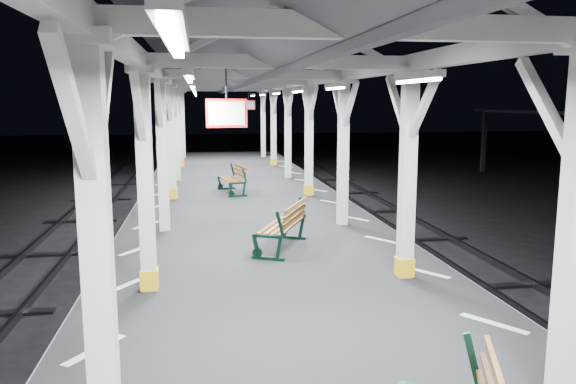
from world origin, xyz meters
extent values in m
cube|color=black|center=(0.00, 0.00, 0.50)|extent=(6.00, 50.00, 1.00)
cube|color=silver|center=(-2.45, 0.00, 1.00)|extent=(1.00, 48.00, 0.01)
cube|color=silver|center=(2.45, 0.00, 1.00)|extent=(1.00, 48.00, 0.01)
cube|color=silver|center=(-2.00, -2.00, 2.60)|extent=(0.22, 0.22, 3.20)
cube|color=silver|center=(-2.00, -2.00, 4.26)|extent=(0.40, 0.40, 0.12)
cube|color=silver|center=(-2.00, -1.45, 3.75)|extent=(0.10, 0.99, 0.99)
cube|color=silver|center=(-2.00, -2.55, 3.75)|extent=(0.10, 0.99, 0.99)
cube|color=silver|center=(-2.00, 2.00, 2.60)|extent=(0.22, 0.22, 3.20)
cube|color=silver|center=(-2.00, 2.00, 4.26)|extent=(0.40, 0.40, 0.12)
cube|color=yellow|center=(-2.00, 2.00, 1.18)|extent=(0.26, 0.26, 0.30)
cube|color=silver|center=(-2.00, 2.55, 3.75)|extent=(0.10, 0.99, 0.99)
cube|color=silver|center=(-2.00, 1.45, 3.75)|extent=(0.10, 0.99, 0.99)
cube|color=silver|center=(-2.00, 6.00, 2.60)|extent=(0.22, 0.22, 3.20)
cube|color=silver|center=(-2.00, 6.00, 4.26)|extent=(0.40, 0.40, 0.12)
cube|color=silver|center=(-2.00, 6.55, 3.75)|extent=(0.10, 0.99, 0.99)
cube|color=silver|center=(-2.00, 5.45, 3.75)|extent=(0.10, 0.99, 0.99)
cube|color=silver|center=(-2.00, 10.00, 2.60)|extent=(0.22, 0.22, 3.20)
cube|color=silver|center=(-2.00, 10.00, 4.26)|extent=(0.40, 0.40, 0.12)
cube|color=yellow|center=(-2.00, 10.00, 1.18)|extent=(0.26, 0.26, 0.30)
cube|color=silver|center=(-2.00, 10.55, 3.75)|extent=(0.10, 0.99, 0.99)
cube|color=silver|center=(-2.00, 9.45, 3.75)|extent=(0.10, 0.99, 0.99)
cube|color=silver|center=(-2.00, 14.00, 2.60)|extent=(0.22, 0.22, 3.20)
cube|color=silver|center=(-2.00, 14.00, 4.26)|extent=(0.40, 0.40, 0.12)
cube|color=silver|center=(-2.00, 14.55, 3.75)|extent=(0.10, 0.99, 0.99)
cube|color=silver|center=(-2.00, 13.45, 3.75)|extent=(0.10, 0.99, 0.99)
cube|color=silver|center=(-2.00, 18.00, 2.60)|extent=(0.22, 0.22, 3.20)
cube|color=silver|center=(-2.00, 18.00, 4.26)|extent=(0.40, 0.40, 0.12)
cube|color=yellow|center=(-2.00, 18.00, 1.18)|extent=(0.26, 0.26, 0.30)
cube|color=silver|center=(-2.00, 18.55, 3.75)|extent=(0.10, 0.99, 0.99)
cube|color=silver|center=(-2.00, 17.45, 3.75)|extent=(0.10, 0.99, 0.99)
cube|color=silver|center=(-2.00, 22.00, 2.60)|extent=(0.22, 0.22, 3.20)
cube|color=silver|center=(-2.00, 22.00, 4.26)|extent=(0.40, 0.40, 0.12)
cube|color=silver|center=(-2.00, 22.55, 3.75)|extent=(0.10, 0.99, 0.99)
cube|color=silver|center=(-2.00, 21.45, 3.75)|extent=(0.10, 0.99, 0.99)
cube|color=silver|center=(2.00, -2.00, 2.60)|extent=(0.22, 0.22, 3.20)
cube|color=silver|center=(2.00, -1.45, 3.75)|extent=(0.10, 0.99, 0.99)
cube|color=silver|center=(2.00, 2.00, 2.60)|extent=(0.22, 0.22, 3.20)
cube|color=silver|center=(2.00, 2.00, 4.26)|extent=(0.40, 0.40, 0.12)
cube|color=yellow|center=(2.00, 2.00, 1.18)|extent=(0.26, 0.26, 0.30)
cube|color=silver|center=(2.00, 2.55, 3.75)|extent=(0.10, 0.99, 0.99)
cube|color=silver|center=(2.00, 1.45, 3.75)|extent=(0.10, 0.99, 0.99)
cube|color=silver|center=(2.00, 6.00, 2.60)|extent=(0.22, 0.22, 3.20)
cube|color=silver|center=(2.00, 6.00, 4.26)|extent=(0.40, 0.40, 0.12)
cube|color=silver|center=(2.00, 6.55, 3.75)|extent=(0.10, 0.99, 0.99)
cube|color=silver|center=(2.00, 5.45, 3.75)|extent=(0.10, 0.99, 0.99)
cube|color=silver|center=(2.00, 10.00, 2.60)|extent=(0.22, 0.22, 3.20)
cube|color=silver|center=(2.00, 10.00, 4.26)|extent=(0.40, 0.40, 0.12)
cube|color=yellow|center=(2.00, 10.00, 1.18)|extent=(0.26, 0.26, 0.30)
cube|color=silver|center=(2.00, 10.55, 3.75)|extent=(0.10, 0.99, 0.99)
cube|color=silver|center=(2.00, 9.45, 3.75)|extent=(0.10, 0.99, 0.99)
cube|color=silver|center=(2.00, 14.00, 2.60)|extent=(0.22, 0.22, 3.20)
cube|color=silver|center=(2.00, 14.00, 4.26)|extent=(0.40, 0.40, 0.12)
cube|color=silver|center=(2.00, 14.55, 3.75)|extent=(0.10, 0.99, 0.99)
cube|color=silver|center=(2.00, 13.45, 3.75)|extent=(0.10, 0.99, 0.99)
cube|color=silver|center=(2.00, 18.00, 2.60)|extent=(0.22, 0.22, 3.20)
cube|color=silver|center=(2.00, 18.00, 4.26)|extent=(0.40, 0.40, 0.12)
cube|color=yellow|center=(2.00, 18.00, 1.18)|extent=(0.26, 0.26, 0.30)
cube|color=silver|center=(2.00, 18.55, 3.75)|extent=(0.10, 0.99, 0.99)
cube|color=silver|center=(2.00, 17.45, 3.75)|extent=(0.10, 0.99, 0.99)
cube|color=silver|center=(2.00, 22.00, 2.60)|extent=(0.22, 0.22, 3.20)
cube|color=silver|center=(2.00, 22.00, 4.26)|extent=(0.40, 0.40, 0.12)
cube|color=silver|center=(2.00, 22.55, 3.75)|extent=(0.10, 0.99, 0.99)
cube|color=silver|center=(2.00, 21.45, 3.75)|extent=(0.10, 0.99, 0.99)
cube|color=silver|center=(-2.00, 0.00, 4.38)|extent=(0.18, 48.00, 0.24)
cube|color=silver|center=(2.00, 0.00, 4.38)|extent=(0.18, 48.00, 0.24)
cube|color=silver|center=(0.00, -2.00, 4.38)|extent=(4.20, 0.14, 0.20)
cube|color=silver|center=(0.00, 2.00, 4.38)|extent=(4.20, 0.14, 0.20)
cube|color=silver|center=(0.00, 6.00, 4.38)|extent=(4.20, 0.14, 0.20)
cube|color=silver|center=(0.00, 10.00, 4.38)|extent=(4.20, 0.14, 0.20)
cube|color=silver|center=(0.00, 14.00, 4.38)|extent=(4.20, 0.14, 0.20)
cube|color=silver|center=(0.00, 18.00, 4.38)|extent=(4.20, 0.14, 0.20)
cube|color=silver|center=(0.00, 22.00, 4.38)|extent=(4.20, 0.14, 0.20)
cube|color=#4D5055|center=(1.30, 0.00, 4.92)|extent=(2.80, 49.00, 1.45)
cube|color=silver|center=(-1.30, -4.00, 4.10)|extent=(0.10, 1.35, 0.08)
cube|color=white|center=(-1.30, -4.00, 4.05)|extent=(0.05, 1.25, 0.05)
cube|color=silver|center=(-1.30, 0.00, 4.10)|extent=(0.10, 1.35, 0.08)
cube|color=white|center=(-1.30, 0.00, 4.05)|extent=(0.05, 1.25, 0.05)
cube|color=silver|center=(-1.30, 4.00, 4.10)|extent=(0.10, 1.35, 0.08)
cube|color=white|center=(-1.30, 4.00, 4.05)|extent=(0.05, 1.25, 0.05)
cube|color=silver|center=(-1.30, 8.00, 4.10)|extent=(0.10, 1.35, 0.08)
cube|color=white|center=(-1.30, 8.00, 4.05)|extent=(0.05, 1.25, 0.05)
cube|color=silver|center=(-1.30, 12.00, 4.10)|extent=(0.10, 1.35, 0.08)
cube|color=white|center=(-1.30, 12.00, 4.05)|extent=(0.05, 1.25, 0.05)
cube|color=silver|center=(-1.30, 16.00, 4.10)|extent=(0.10, 1.35, 0.08)
cube|color=white|center=(-1.30, 16.00, 4.05)|extent=(0.05, 1.25, 0.05)
cube|color=silver|center=(-1.30, 20.00, 4.10)|extent=(0.10, 1.35, 0.08)
cube|color=white|center=(-1.30, 20.00, 4.05)|extent=(0.05, 1.25, 0.05)
cube|color=silver|center=(1.30, 0.00, 4.10)|extent=(0.10, 1.35, 0.08)
cube|color=white|center=(1.30, 0.00, 4.05)|extent=(0.05, 1.25, 0.05)
cube|color=silver|center=(1.30, 4.00, 4.10)|extent=(0.10, 1.35, 0.08)
cube|color=white|center=(1.30, 4.00, 4.05)|extent=(0.05, 1.25, 0.05)
cube|color=silver|center=(1.30, 8.00, 4.10)|extent=(0.10, 1.35, 0.08)
cube|color=white|center=(1.30, 8.00, 4.05)|extent=(0.05, 1.25, 0.05)
cube|color=silver|center=(1.30, 12.00, 4.10)|extent=(0.10, 1.35, 0.08)
cube|color=white|center=(1.30, 12.00, 4.05)|extent=(0.05, 1.25, 0.05)
cube|color=silver|center=(1.30, 16.00, 4.10)|extent=(0.10, 1.35, 0.08)
cube|color=white|center=(1.30, 16.00, 4.05)|extent=(0.05, 1.25, 0.05)
cube|color=silver|center=(1.30, 20.00, 4.10)|extent=(0.10, 1.35, 0.08)
cube|color=white|center=(1.30, 20.00, 4.05)|extent=(0.05, 1.25, 0.05)
cylinder|color=black|center=(-0.87, 0.63, 4.02)|extent=(0.02, 0.02, 0.36)
cube|color=red|center=(-0.87, 0.63, 3.67)|extent=(0.50, 0.03, 0.35)
cube|color=white|center=(-0.87, 0.63, 3.67)|extent=(0.44, 0.04, 0.29)
cylinder|color=black|center=(0.64, 14.78, 4.02)|extent=(0.02, 0.02, 0.36)
cube|color=red|center=(0.64, 14.78, 3.67)|extent=(0.50, 0.03, 0.35)
cube|color=white|center=(0.64, 14.78, 3.67)|extent=(0.44, 0.05, 0.29)
cube|color=black|center=(14.00, 22.00, 1.65)|extent=(0.20, 0.20, 3.30)
sphere|color=silver|center=(14.00, 16.00, 3.22)|extent=(0.20, 0.20, 0.20)
sphere|color=silver|center=(14.00, 22.00, 3.22)|extent=(0.20, 0.20, 0.20)
cube|color=black|center=(0.91, -2.38, 1.75)|extent=(0.19, 0.12, 0.49)
cube|color=black|center=(-0.04, 3.33, 1.03)|extent=(0.58, 0.31, 0.06)
cube|color=black|center=(-0.25, 3.42, 1.23)|extent=(0.16, 0.11, 0.47)
cube|color=black|center=(0.14, 3.24, 1.23)|extent=(0.15, 0.10, 0.47)
cube|color=black|center=(0.16, 3.24, 1.68)|extent=(0.17, 0.11, 0.44)
cube|color=black|center=(0.63, 4.80, 1.03)|extent=(0.58, 0.31, 0.06)
cube|color=black|center=(0.42, 4.89, 1.23)|extent=(0.16, 0.11, 0.47)
cube|color=black|center=(0.81, 4.72, 1.23)|extent=(0.15, 0.10, 0.47)
cube|color=black|center=(0.83, 4.71, 1.68)|extent=(0.17, 0.11, 0.44)
cube|color=brown|center=(0.11, 4.15, 1.46)|extent=(0.72, 1.44, 0.04)
cube|color=brown|center=(0.23, 4.09, 1.46)|extent=(0.72, 1.44, 0.04)
cube|color=brown|center=(0.35, 4.04, 1.46)|extent=(0.72, 1.44, 0.04)
cube|color=brown|center=(0.47, 3.99, 1.46)|extent=(0.72, 1.44, 0.04)
cube|color=brown|center=(0.53, 3.96, 1.60)|extent=(0.68, 1.42, 0.10)
cube|color=brown|center=(0.55, 3.95, 1.73)|extent=(0.68, 1.42, 0.10)
cube|color=brown|center=(0.57, 3.94, 1.86)|extent=(0.68, 1.42, 0.10)
cube|color=black|center=(-0.12, 10.10, 1.03)|extent=(0.58, 0.16, 0.06)
cube|color=black|center=(-0.33, 10.07, 1.22)|extent=(0.15, 0.07, 0.44)
cube|color=black|center=(0.07, 10.14, 1.22)|extent=(0.14, 0.07, 0.45)
cube|color=black|center=(0.09, 10.14, 1.64)|extent=(0.16, 0.07, 0.42)
cube|color=black|center=(-0.39, 11.62, 1.03)|extent=(0.58, 0.16, 0.06)
cube|color=black|center=(-0.59, 11.58, 1.22)|extent=(0.15, 0.07, 0.44)
cube|color=black|center=(-0.20, 11.65, 1.22)|extent=(0.14, 0.07, 0.45)
cube|color=black|center=(-0.18, 11.65, 1.64)|extent=(0.16, 0.07, 0.42)
cube|color=brown|center=(-0.44, 10.83, 1.43)|extent=(0.34, 1.45, 0.03)
cube|color=brown|center=(-0.32, 10.85, 1.43)|extent=(0.34, 1.45, 0.03)
cube|color=brown|center=(-0.20, 10.87, 1.43)|extent=(0.34, 1.45, 0.03)
cube|color=brown|center=(-0.07, 10.89, 1.43)|extent=(0.34, 1.45, 0.03)
cube|color=brown|center=(-0.01, 10.90, 1.57)|extent=(0.30, 1.45, 0.09)
cube|color=brown|center=(0.01, 10.91, 1.69)|extent=(0.30, 1.45, 0.09)
cube|color=brown|center=(0.03, 10.91, 1.82)|extent=(0.30, 1.45, 0.09)
camera|label=1|loc=(-1.21, -6.30, 3.81)|focal=35.00mm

